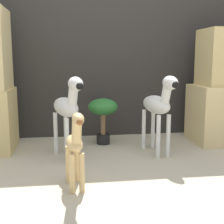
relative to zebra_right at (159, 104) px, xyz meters
name	(u,v)px	position (x,y,z in m)	size (l,w,h in m)	color
ground_plane	(127,188)	(-0.41, -0.71, -0.46)	(14.00, 14.00, 0.00)	#B2A88E
wall_back	(102,35)	(-0.41, 0.80, 0.64)	(6.40, 0.08, 2.20)	#2D2B28
zebra_right	(159,104)	(0.00, 0.00, 0.00)	(0.24, 0.57, 0.72)	silver
zebra_left	(68,107)	(-0.80, -0.02, 0.00)	(0.31, 0.57, 0.72)	silver
giraffe_figurine	(75,145)	(-0.75, -0.67, -0.15)	(0.14, 0.38, 0.54)	tan
potted_palm_front	(103,111)	(-0.45, 0.41, -0.12)	(0.30, 0.30, 0.46)	black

